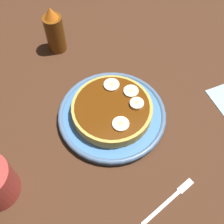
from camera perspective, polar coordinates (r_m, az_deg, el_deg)
ground_plane at (r=64.17cm, az=0.00°, el=-1.80°), size 140.00×140.00×3.00cm
plate at (r=62.01cm, az=0.00°, el=-0.57°), size 23.67×23.67×1.96cm
pancake_stack at (r=60.21cm, az=0.39°, el=0.28°), size 17.56×17.35×2.87cm
banana_slice_0 at (r=56.59cm, az=1.72°, el=-2.48°), size 3.44×3.44×0.68cm
banana_slice_1 at (r=62.30cm, az=-0.09°, el=5.47°), size 3.48×3.48×0.69cm
banana_slice_2 at (r=59.35cm, az=5.01°, el=1.67°), size 2.97×2.97×0.94cm
banana_slice_3 at (r=61.34cm, az=3.85°, el=4.17°), size 3.27×3.27×0.71cm
fork at (r=56.24cm, az=11.82°, el=-16.74°), size 12.67×4.93×0.50cm
syrup_bottle at (r=74.31cm, az=-11.51°, el=15.65°), size 4.72×4.72×12.53cm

